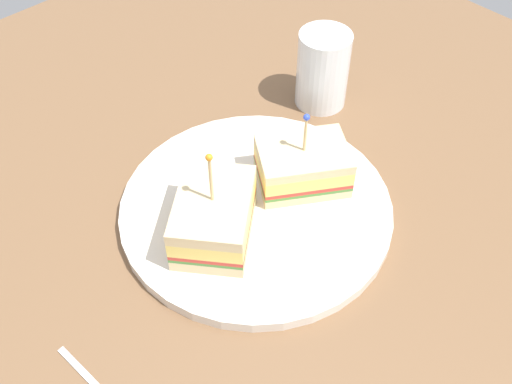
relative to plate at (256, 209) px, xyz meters
The scene contains 5 objects.
ground_plane 1.66cm from the plate, ahead, with size 110.19×110.19×2.00cm, color brown.
plate is the anchor object (origin of this frame).
sandwich_half_front 6.73cm from the plate, 90.03° to the left, with size 12.14×12.55×11.36cm.
sandwich_half_back 6.89cm from the plate, 98.98° to the right, with size 11.07×11.84×9.63cm.
drink_glass 21.29cm from the plate, 67.02° to the right, with size 6.54×6.54×9.95cm.
Camera 1 is at (-30.90, 29.43, 50.07)cm, focal length 42.21 mm.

